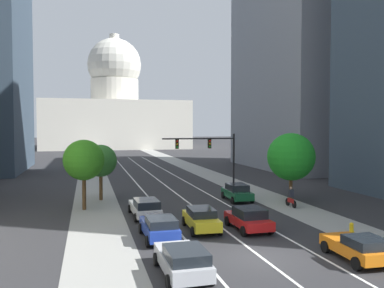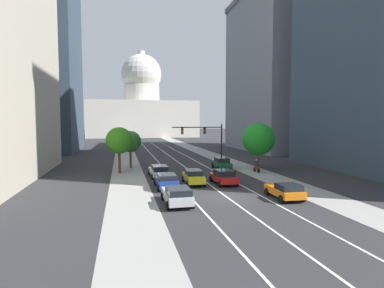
# 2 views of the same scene
# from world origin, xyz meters

# --- Properties ---
(ground_plane) EXTENTS (400.00, 400.00, 0.00)m
(ground_plane) POSITION_xyz_m (0.00, 40.00, 0.00)
(ground_plane) COLOR #2B2B2D
(sidewalk_left) EXTENTS (3.88, 130.00, 0.01)m
(sidewalk_left) POSITION_xyz_m (-8.00, 35.00, 0.01)
(sidewalk_left) COLOR gray
(sidewalk_left) RESTS_ON ground
(sidewalk_right) EXTENTS (3.88, 130.00, 0.01)m
(sidewalk_right) POSITION_xyz_m (8.00, 35.00, 0.01)
(sidewalk_right) COLOR gray
(sidewalk_right) RESTS_ON ground
(lane_stripe_left) EXTENTS (0.16, 90.00, 0.01)m
(lane_stripe_left) POSITION_xyz_m (-3.03, 25.00, 0.01)
(lane_stripe_left) COLOR white
(lane_stripe_left) RESTS_ON ground
(lane_stripe_center) EXTENTS (0.16, 90.00, 0.01)m
(lane_stripe_center) POSITION_xyz_m (0.00, 25.00, 0.01)
(lane_stripe_center) COLOR white
(lane_stripe_center) RESTS_ON ground
(lane_stripe_right) EXTENTS (0.16, 90.00, 0.01)m
(lane_stripe_right) POSITION_xyz_m (3.03, 25.00, 0.01)
(lane_stripe_right) COLOR white
(lane_stripe_right) RESTS_ON ground
(office_tower_far_left) EXTENTS (16.59, 21.50, 56.30)m
(office_tower_far_left) POSITION_xyz_m (-25.99, 47.95, 28.19)
(office_tower_far_left) COLOR #334251
(office_tower_far_left) RESTS_ON ground
(office_tower_far_right) EXTENTS (18.30, 26.61, 35.02)m
(office_tower_far_right) POSITION_xyz_m (26.82, 40.41, 17.55)
(office_tower_far_right) COLOR gray
(office_tower_far_right) RESTS_ON ground
(capitol_building) EXTENTS (43.86, 29.67, 36.12)m
(capitol_building) POSITION_xyz_m (0.00, 111.71, 11.64)
(capitol_building) COLOR beige
(capitol_building) RESTS_ON ground
(car_silver) EXTENTS (2.10, 4.44, 1.44)m
(car_silver) POSITION_xyz_m (-4.55, -1.48, 0.76)
(car_silver) COLOR #B2B5BA
(car_silver) RESTS_ON ground
(car_red) EXTENTS (2.13, 4.17, 1.50)m
(car_red) POSITION_xyz_m (1.52, 5.36, 0.78)
(car_red) COLOR red
(car_red) RESTS_ON ground
(car_green) EXTENTS (2.12, 4.31, 1.55)m
(car_green) POSITION_xyz_m (4.55, 15.28, 0.80)
(car_green) COLOR #14512D
(car_green) RESTS_ON ground
(car_orange) EXTENTS (2.20, 4.08, 1.36)m
(car_orange) POSITION_xyz_m (4.54, -1.69, 0.71)
(car_orange) COLOR orange
(car_orange) RESTS_ON ground
(car_blue) EXTENTS (2.03, 4.35, 1.48)m
(car_blue) POSITION_xyz_m (-4.55, 4.61, 0.77)
(car_blue) COLOR #1E389E
(car_blue) RESTS_ON ground
(car_white) EXTENTS (2.13, 4.82, 1.46)m
(car_white) POSITION_xyz_m (-4.54, 10.75, 0.77)
(car_white) COLOR silver
(car_white) RESTS_ON ground
(car_yellow) EXTENTS (2.07, 4.27, 1.47)m
(car_yellow) POSITION_xyz_m (-1.52, 6.08, 0.78)
(car_yellow) COLOR yellow
(car_yellow) RESTS_ON ground
(traffic_signal_mast) EXTENTS (7.81, 0.39, 6.05)m
(traffic_signal_mast) POSITION_xyz_m (3.82, 20.99, 4.36)
(traffic_signal_mast) COLOR black
(traffic_signal_mast) RESTS_ON ground
(fire_hydrant) EXTENTS (0.26, 0.35, 0.91)m
(fire_hydrant) POSITION_xyz_m (7.00, 2.19, 0.46)
(fire_hydrant) COLOR yellow
(fire_hydrant) RESTS_ON ground
(cyclist) EXTENTS (0.37, 1.70, 1.72)m
(cyclist) POSITION_xyz_m (7.91, 11.41, 0.85)
(cyclist) COLOR black
(cyclist) RESTS_ON ground
(street_tree_near_left) EXTENTS (3.32, 3.32, 5.74)m
(street_tree_near_left) POSITION_xyz_m (-8.98, 14.74, 4.07)
(street_tree_near_left) COLOR #51381E
(street_tree_near_left) RESTS_ON ground
(street_tree_mid_left) EXTENTS (2.97, 2.97, 5.14)m
(street_tree_mid_left) POSITION_xyz_m (-7.51, 18.80, 3.63)
(street_tree_mid_left) COLOR #51381E
(street_tree_mid_left) RESTS_ON ground
(street_tree_near_right) EXTENTS (4.33, 4.33, 6.22)m
(street_tree_near_right) POSITION_xyz_m (9.25, 13.94, 4.05)
(street_tree_near_right) COLOR #51381E
(street_tree_near_right) RESTS_ON ground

